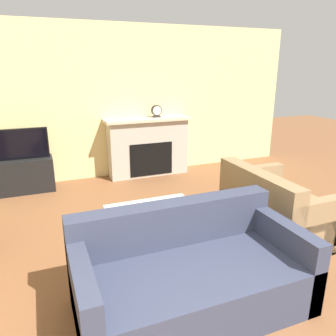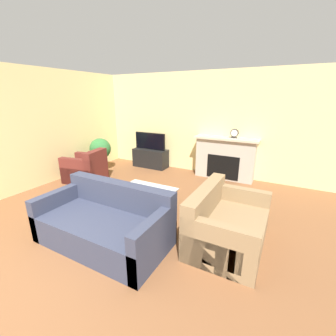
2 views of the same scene
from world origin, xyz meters
TOP-DOWN VIEW (x-y plane):
  - wall_back at (0.00, 5.23)m, footprint 8.25×0.06m
  - fireplace at (1.12, 5.00)m, footprint 1.59×0.45m
  - tv_stand at (-1.11, 4.91)m, footprint 1.05×0.43m
  - tv at (-1.11, 4.90)m, footprint 0.99×0.06m
  - couch_sectional at (0.30, 1.47)m, footprint 1.91×0.98m
  - couch_loveseat at (1.87, 2.25)m, footprint 0.94×1.36m
  - coffee_table at (0.34, 2.49)m, footprint 1.00×0.68m
  - mantel_clock at (1.30, 5.01)m, footprint 0.19×0.07m

SIDE VIEW (x-z plane):
  - tv_stand at x=-1.11m, z-range 0.00..0.55m
  - couch_sectional at x=0.30m, z-range -0.12..0.70m
  - couch_loveseat at x=1.87m, z-range -0.12..0.70m
  - coffee_table at x=0.34m, z-range 0.18..0.63m
  - fireplace at x=1.12m, z-range 0.03..1.10m
  - tv at x=-1.11m, z-range 0.55..1.04m
  - mantel_clock at x=1.30m, z-range 1.08..1.31m
  - wall_back at x=0.00m, z-range 0.00..2.70m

